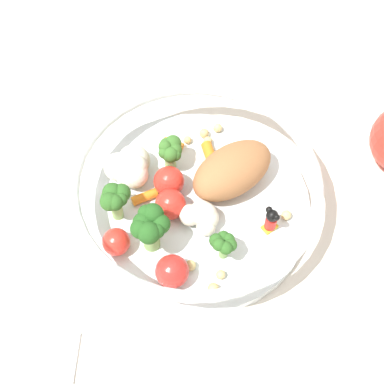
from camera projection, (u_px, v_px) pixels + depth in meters
The scene contains 2 objects.
ground_plane at pixel (195, 208), 0.64m from camera, with size 2.40×2.40×0.00m, color silver.
food_container at pixel (189, 191), 0.61m from camera, with size 0.26×0.26×0.07m.
Camera 1 is at (-0.08, 0.31, 0.55)m, focal length 54.46 mm.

